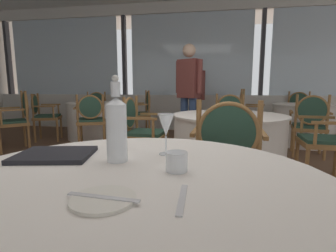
{
  "coord_description": "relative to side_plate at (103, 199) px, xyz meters",
  "views": [
    {
      "loc": [
        0.53,
        -1.93,
        1.03
      ],
      "look_at": [
        0.34,
        -0.8,
        0.86
      ],
      "focal_mm": 27.28,
      "sensor_mm": 36.0,
      "label": 1
    }
  ],
  "objects": [
    {
      "name": "background_table_1",
      "position": [
        0.47,
        2.31,
        -0.37
      ],
      "size": [
        1.27,
        1.27,
        0.73
      ],
      "color": "white",
      "rests_on": "ground_plane"
    },
    {
      "name": "dining_chair_2_2",
      "position": [
        -2.88,
        3.09,
        -0.17
      ],
      "size": [
        0.66,
        0.66,
        0.98
      ],
      "rotation": [
        0.0,
        0.0,
        10.25
      ],
      "color": "olive",
      "rests_on": "ground_plane"
    },
    {
      "name": "dining_chair_3_1",
      "position": [
        2.13,
        5.28,
        -0.19
      ],
      "size": [
        0.6,
        0.55,
        0.94
      ],
      "rotation": [
        0.0,
        0.0,
        10.78
      ],
      "color": "olive",
      "rests_on": "ground_plane"
    },
    {
      "name": "dining_chair_3_2",
      "position": [
        0.97,
        4.55,
        -0.16
      ],
      "size": [
        0.55,
        0.6,
        1.0
      ],
      "rotation": [
        0.0,
        0.0,
        12.35
      ],
      "color": "olive",
      "rests_on": "ground_plane"
    },
    {
      "name": "dining_chair_0_2",
      "position": [
        -1.17,
        4.6,
        -0.17
      ],
      "size": [
        0.6,
        0.64,
        0.97
      ],
      "rotation": [
        0.0,
        0.0,
        9.82
      ],
      "color": "olive",
      "rests_on": "ground_plane"
    },
    {
      "name": "dining_chair_1_0",
      "position": [
        0.55,
        3.37,
        -0.19
      ],
      "size": [
        0.56,
        0.5,
        0.93
      ],
      "rotation": [
        0.0,
        0.0,
        4.64
      ],
      "color": "olive",
      "rests_on": "ground_plane"
    },
    {
      "name": "menu_book",
      "position": [
        -0.39,
        0.38,
        0.01
      ],
      "size": [
        0.35,
        0.31,
        0.02
      ],
      "primitive_type": "cube",
      "rotation": [
        0.0,
        0.0,
        0.2
      ],
      "color": "black",
      "rests_on": "foreground_table"
    },
    {
      "name": "diner_person_0",
      "position": [
        -0.12,
        3.76,
        0.27
      ],
      "size": [
        0.47,
        0.36,
        1.75
      ],
      "rotation": [
        0.0,
        0.0,
        4.18
      ],
      "color": "#334770",
      "rests_on": "ground_plane"
    },
    {
      "name": "diner_person_1",
      "position": [
        -0.05,
        4.73,
        0.17
      ],
      "size": [
        0.36,
        0.46,
        1.6
      ],
      "rotation": [
        0.0,
        0.0,
        3.72
      ],
      "color": "gray",
      "rests_on": "ground_plane"
    },
    {
      "name": "water_bottle",
      "position": [
        -0.1,
        0.36,
        0.14
      ],
      "size": [
        0.08,
        0.08,
        0.35
      ],
      "color": "white",
      "rests_on": "foreground_table"
    },
    {
      "name": "dining_chair_1_3",
      "position": [
        1.53,
        2.24,
        -0.17
      ],
      "size": [
        0.5,
        0.56,
        0.95
      ],
      "rotation": [
        0.0,
        0.0,
        9.36
      ],
      "color": "olive",
      "rests_on": "ground_plane"
    },
    {
      "name": "dinner_fork",
      "position": [
        0.21,
        0.04,
        -0.0
      ],
      "size": [
        0.02,
        0.19,
        0.0
      ],
      "primitive_type": "cube",
      "rotation": [
        0.0,
        0.0,
        1.61
      ],
      "color": "silver",
      "rests_on": "foreground_table"
    },
    {
      "name": "butter_knife",
      "position": [
        0.0,
        0.0,
        0.01
      ],
      "size": [
        0.21,
        0.03,
        0.0
      ],
      "primitive_type": "cube",
      "rotation": [
        0.0,
        0.0,
        -0.08
      ],
      "color": "silver",
      "rests_on": "foreground_table"
    },
    {
      "name": "background_table_3",
      "position": [
        1.92,
        4.34,
        -0.37
      ],
      "size": [
        1.07,
        1.07,
        0.73
      ],
      "color": "white",
      "rests_on": "ground_plane"
    },
    {
      "name": "wine_glass",
      "position": [
        0.08,
        0.5,
        0.13
      ],
      "size": [
        0.07,
        0.07,
        0.19
      ],
      "color": "white",
      "rests_on": "foreground_table"
    },
    {
      "name": "dining_chair_1_2",
      "position": [
        0.4,
        1.25,
        -0.18
      ],
      "size": [
        0.56,
        0.5,
        0.95
      ],
      "rotation": [
        0.0,
        0.0,
        7.79
      ],
      "color": "olive",
      "rests_on": "ground_plane"
    },
    {
      "name": "dining_chair_3_3",
      "position": [
        1.71,
        3.4,
        -0.2
      ],
      "size": [
        0.6,
        0.55,
        0.93
      ],
      "rotation": [
        0.0,
        0.0,
        13.92
      ],
      "color": "olive",
      "rests_on": "ground_plane"
    },
    {
      "name": "water_tumbler",
      "position": [
        0.16,
        0.28,
        0.03
      ],
      "size": [
        0.08,
        0.08,
        0.07
      ],
      "primitive_type": "cylinder",
      "color": "white",
      "rests_on": "foreground_table"
    },
    {
      "name": "side_plate",
      "position": [
        0.0,
        0.0,
        0.0
      ],
      "size": [
        0.18,
        0.18,
        0.01
      ],
      "primitive_type": "cylinder",
      "color": "silver",
      "rests_on": "foreground_table"
    },
    {
      "name": "dining_chair_1_1",
      "position": [
        -0.58,
        2.38,
        -0.19
      ],
      "size": [
        0.5,
        0.56,
        0.92
      ],
      "rotation": [
        0.0,
        0.0,
        6.21
      ],
      "color": "olive",
      "rests_on": "ground_plane"
    },
    {
      "name": "background_table_0",
      "position": [
        -2.07,
        4.22,
        -0.37
      ],
      "size": [
        1.09,
        1.09,
        0.73
      ],
      "color": "white",
      "rests_on": "ground_plane"
    },
    {
      "name": "dining_chair_0_3",
      "position": [
        -2.44,
        5.12,
        -0.19
      ],
      "size": [
        0.64,
        0.6,
        0.93
      ],
      "rotation": [
        0.0,
        0.0,
        11.39
      ],
      "color": "olive",
      "rests_on": "ground_plane"
    },
    {
      "name": "ground_plane",
      "position": [
        -0.25,
        1.32,
        -0.74
      ],
      "size": [
        14.66,
        14.66,
        0.0
      ],
      "primitive_type": "plane",
      "color": "brown"
    },
    {
      "name": "dining_chair_0_0",
      "position": [
        -2.96,
        3.85,
        -0.19
      ],
      "size": [
        0.6,
        0.64,
        0.91
      ],
      "rotation": [
        0.0,
        0.0,
        6.68
      ],
      "color": "olive",
      "rests_on": "ground_plane"
    },
    {
      "name": "window_wall_far",
      "position": [
        -0.25,
        5.55,
        0.45
      ],
      "size": [
        10.29,
        0.14,
        2.98
      ],
      "color": "silver",
      "rests_on": "ground_plane"
    },
    {
      "name": "dining_chair_0_1",
      "position": [
        -1.69,
        3.33,
        -0.19
      ],
      "size": [
        0.64,
        0.6,
        0.92
      ],
      "rotation": [
        0.0,
        0.0,
        8.25
      ],
      "color": "olive",
      "rests_on": "ground_plane"
    }
  ]
}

